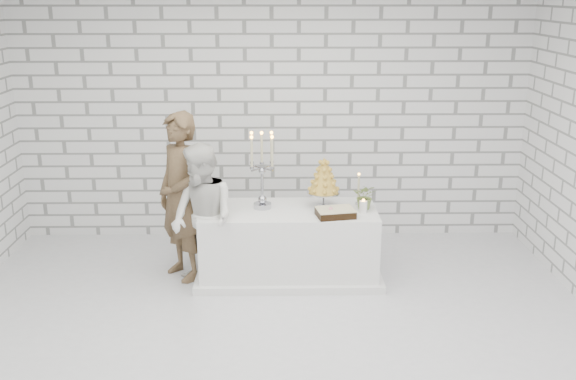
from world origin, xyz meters
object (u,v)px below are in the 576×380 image
(cake_table, at_px, (289,243))
(croquembouche, at_px, (324,182))
(bride, at_px, (203,219))
(groom, at_px, (181,197))
(candelabra, at_px, (262,170))

(cake_table, height_order, croquembouche, croquembouche)
(bride, relative_size, croquembouche, 2.80)
(cake_table, height_order, groom, groom)
(groom, distance_m, bride, 0.41)
(groom, relative_size, candelabra, 2.18)
(cake_table, height_order, bride, bride)
(candelabra, height_order, croquembouche, candelabra)
(groom, height_order, bride, groom)
(groom, bearing_deg, candelabra, 51.22)
(groom, distance_m, croquembouche, 1.47)
(groom, bearing_deg, bride, 0.21)
(cake_table, relative_size, candelabra, 2.23)
(cake_table, bearing_deg, groom, 178.39)
(groom, distance_m, candelabra, 0.88)
(candelabra, bearing_deg, groom, -178.79)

